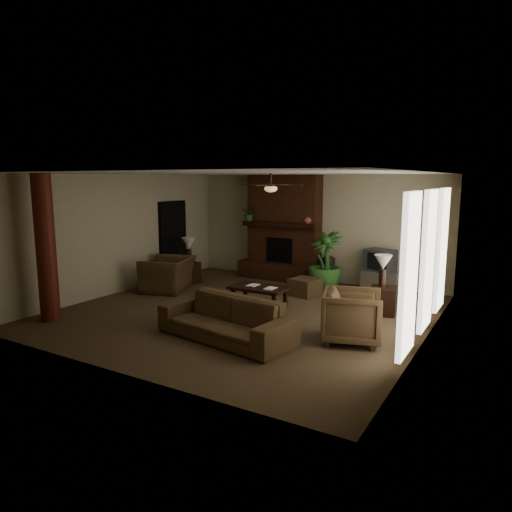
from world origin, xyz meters
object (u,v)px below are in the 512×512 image
Objects in this scene: side_table_right at (383,301)px; ottoman at (305,287)px; tv_stand at (380,281)px; side_table_left at (188,273)px; armchair_left at (168,269)px; sofa at (225,312)px; armchair_right at (352,314)px; floor_plant at (325,275)px; coffee_table at (259,289)px; lamp_left at (189,245)px; floor_vase at (328,268)px; lamp_right at (383,265)px; log_column at (46,248)px.

ottoman is at bearing 163.55° from side_table_right.
side_table_left is (-4.57, -1.68, 0.03)m from tv_stand.
sofa is at bearing 35.88° from armchair_left.
armchair_right is 1.61× the size of ottoman.
coffee_table is at bearing -109.22° from floor_plant.
lamp_left reaches higher than side_table_right.
floor_vase is 2.71m from lamp_right.
log_column is 5.58m from ottoman.
floor_plant is (0.24, 0.64, 0.20)m from ottoman.
side_table_left is at bearing -124.11° from lamp_left.
armchair_left is at bearing 58.68° from armchair_right.
tv_stand is at bearing 0.00° from floor_vase.
lamp_right is at bearing 18.52° from coffee_table.
coffee_table is 1.44m from ottoman.
sofa is at bearing -122.93° from lamp_right.
floor_plant is at bearing 69.22° from ottoman.
floor_vase is 3.63m from side_table_left.
tv_stand is at bearing 30.06° from floor_plant.
log_column is at bearing -94.15° from lamp_left.
side_table_right is at bearing 65.21° from sofa.
lamp_right is (-0.04, 0.03, 0.73)m from side_table_right.
lamp_right is (1.86, 2.87, 0.53)m from sofa.
floor_vase is at bearing 27.19° from lamp_left.
armchair_left is at bearing -172.72° from side_table_right.
floor_vase is at bearing 105.49° from floor_plant.
tv_stand reaches higher than coffee_table.
log_column reaches higher than coffee_table.
lamp_right reaches higher than floor_plant.
armchair_right reaches higher than floor_plant.
lamp_right is at bearing 78.23° from armchair_left.
floor_vase is (0.05, 1.31, 0.23)m from ottoman.
armchair_right reaches higher than coffee_table.
tv_stand is at bearing 106.98° from side_table_right.
armchair_left is 2.24× the size of side_table_right.
side_table_left reaches higher than ottoman.
lamp_left reaches higher than sofa.
armchair_left is 3.81m from floor_plant.
lamp_left reaches higher than floor_plant.
lamp_left is (-3.20, -1.64, 0.57)m from floor_vase.
floor_vase is (-1.35, -0.00, 0.18)m from tv_stand.
armchair_left reaches higher than armchair_right.
floor_vase is at bearing 179.69° from tv_stand.
ottoman is at bearing 51.04° from log_column.
floor_plant is (-1.74, 3.10, -0.08)m from armchair_right.
coffee_table is 0.83× the size of floor_plant.
lamp_left is 5.09m from lamp_right.
lamp_left is 1.18× the size of side_table_right.
tv_stand is (-0.57, 3.77, -0.23)m from armchair_right.
lamp_right is at bearing -2.10° from side_table_left.
sofa is 2.86× the size of tv_stand.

